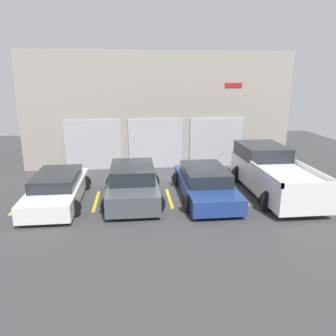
# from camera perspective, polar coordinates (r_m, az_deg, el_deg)

# --- Properties ---
(ground_plane) EXTENTS (28.00, 28.00, 0.00)m
(ground_plane) POSITION_cam_1_polar(r_m,az_deg,el_deg) (14.53, -0.49, -2.98)
(ground_plane) COLOR #3D3D3F
(shophouse_building) EXTENTS (13.82, 0.68, 5.90)m
(shophouse_building) POSITION_cam_1_polar(r_m,az_deg,el_deg) (17.14, -1.63, 9.77)
(shophouse_building) COLOR #9E9389
(shophouse_building) RESTS_ON ground
(pickup_truck) EXTENTS (2.52, 5.42, 1.76)m
(pickup_truck) POSITION_cam_1_polar(r_m,az_deg,el_deg) (14.06, 17.68, -0.79)
(pickup_truck) COLOR white
(pickup_truck) RESTS_ON ground
(sedan_white) EXTENTS (2.14, 4.55, 1.14)m
(sedan_white) POSITION_cam_1_polar(r_m,az_deg,el_deg) (13.08, -18.74, -3.43)
(sedan_white) COLOR white
(sedan_white) RESTS_ON ground
(sedan_side) EXTENTS (2.27, 4.78, 1.18)m
(sedan_side) POSITION_cam_1_polar(r_m,az_deg,el_deg) (13.05, 6.45, -2.63)
(sedan_side) COLOR navy
(sedan_side) RESTS_ON ground
(van_right) EXTENTS (2.26, 4.23, 1.37)m
(van_right) POSITION_cam_1_polar(r_m,az_deg,el_deg) (12.72, -6.16, -2.75)
(van_right) COLOR #474C51
(van_right) RESTS_ON ground
(parking_stripe_far_left) EXTENTS (0.12, 2.20, 0.01)m
(parking_stripe_far_left) POSITION_cam_1_polar(r_m,az_deg,el_deg) (13.62, -24.44, -5.69)
(parking_stripe_far_left) COLOR gold
(parking_stripe_far_left) RESTS_ON ground
(parking_stripe_left) EXTENTS (0.12, 2.20, 0.01)m
(parking_stripe_left) POSITION_cam_1_polar(r_m,az_deg,el_deg) (13.00, -12.40, -5.61)
(parking_stripe_left) COLOR gold
(parking_stripe_left) RESTS_ON ground
(parking_stripe_centre) EXTENTS (0.12, 2.20, 0.01)m
(parking_stripe_centre) POSITION_cam_1_polar(r_m,az_deg,el_deg) (12.98, 0.24, -5.26)
(parking_stripe_centre) COLOR gold
(parking_stripe_centre) RESTS_ON ground
(parking_stripe_right) EXTENTS (0.12, 2.20, 0.01)m
(parking_stripe_right) POSITION_cam_1_polar(r_m,az_deg,el_deg) (13.57, 12.31, -4.68)
(parking_stripe_right) COLOR gold
(parking_stripe_right) RESTS_ON ground
(parking_stripe_far_right) EXTENTS (0.12, 2.20, 0.01)m
(parking_stripe_far_right) POSITION_cam_1_polar(r_m,az_deg,el_deg) (14.71, 22.92, -4.00)
(parking_stripe_far_right) COLOR gold
(parking_stripe_far_right) RESTS_ON ground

